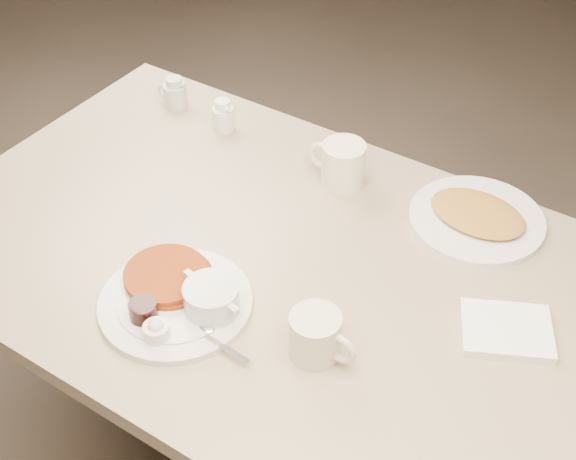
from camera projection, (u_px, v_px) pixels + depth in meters
The scene contains 8 objects.
diner_table at pixel (283, 319), 1.67m from camera, with size 1.50×0.90×0.75m.
main_plate at pixel (181, 297), 1.46m from camera, with size 0.37×0.34×0.07m.
coffee_mug_near at pixel (317, 336), 1.36m from camera, with size 0.13×0.10×0.09m.
napkin at pixel (507, 330), 1.41m from camera, with size 0.20×0.19×0.02m.
coffee_mug_far at pixel (342, 164), 1.72m from camera, with size 0.14×0.10×0.10m.
creamer_left at pixel (175, 93), 1.96m from camera, with size 0.09×0.07×0.08m.
creamer_right at pixel (223, 116), 1.89m from camera, with size 0.07×0.06×0.08m.
hash_plate at pixel (477, 217), 1.64m from camera, with size 0.31×0.31×0.04m.
Camera 1 is at (0.63, -0.94, 1.83)m, focal length 48.93 mm.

